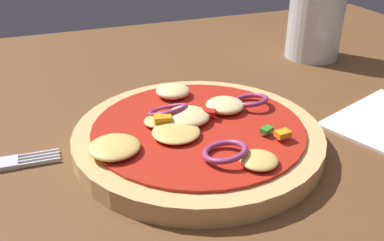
% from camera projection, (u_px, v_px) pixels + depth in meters
% --- Properties ---
extents(dining_table, '(1.11, 0.91, 0.03)m').
position_uv_depth(dining_table, '(198.00, 160.00, 0.44)').
color(dining_table, brown).
rests_on(dining_table, ground).
extents(pizza, '(0.24, 0.24, 0.04)m').
position_uv_depth(pizza, '(198.00, 136.00, 0.42)').
color(pizza, tan).
rests_on(pizza, dining_table).
extents(beer_glass, '(0.08, 0.08, 0.11)m').
position_uv_depth(beer_glass, '(315.00, 23.00, 0.64)').
color(beer_glass, silver).
rests_on(beer_glass, dining_table).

